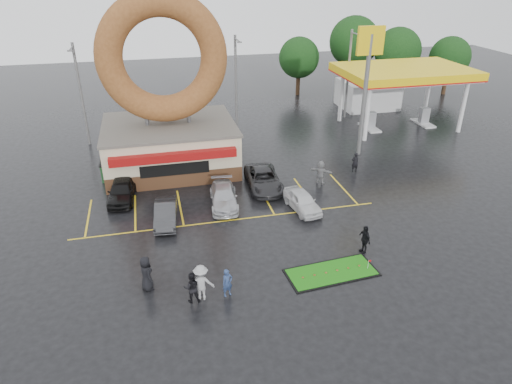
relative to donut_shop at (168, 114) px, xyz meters
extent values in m
plane|color=black|center=(3.00, -12.97, -4.46)|extent=(120.00, 120.00, 0.00)
cube|color=#472B19|center=(0.00, 0.03, -3.86)|extent=(10.00, 8.00, 1.20)
cube|color=beige|center=(0.00, 0.03, -2.11)|extent=(10.00, 8.00, 2.30)
cube|color=#59544C|center=(0.00, 0.03, -0.86)|extent=(10.20, 8.20, 0.20)
cube|color=maroon|center=(0.00, -4.27, -1.86)|extent=(9.00, 0.60, 0.60)
cylinder|color=slate|center=(-1.60, 0.03, -0.16)|extent=(0.30, 0.30, 1.20)
cylinder|color=slate|center=(1.60, 0.03, -0.16)|extent=(0.30, 0.30, 1.20)
torus|color=brown|center=(0.00, 0.03, 4.24)|extent=(9.60, 2.00, 9.60)
cylinder|color=silver|center=(18.00, 2.03, -1.96)|extent=(0.40, 0.40, 5.00)
cylinder|color=silver|center=(28.00, 2.03, -1.96)|extent=(0.40, 0.40, 5.00)
cylinder|color=silver|center=(18.00, 8.03, -1.96)|extent=(0.40, 0.40, 5.00)
cylinder|color=silver|center=(28.00, 8.03, -1.96)|extent=(0.40, 0.40, 5.00)
cube|color=silver|center=(23.00, 5.03, 0.79)|extent=(12.00, 8.00, 0.50)
cube|color=yellow|center=(23.00, 5.03, 1.09)|extent=(12.30, 8.30, 0.70)
cube|color=#99999E|center=(20.00, 5.03, -3.56)|extent=(0.90, 0.60, 1.60)
cube|color=#99999E|center=(26.00, 5.03, -3.56)|extent=(0.90, 0.60, 1.60)
cube|color=silver|center=(23.00, 12.03, -2.96)|extent=(6.00, 5.00, 3.00)
cylinder|color=slate|center=(16.00, -0.97, 0.54)|extent=(0.36, 0.36, 10.00)
cube|color=yellow|center=(16.00, -0.97, 5.04)|extent=(2.20, 0.30, 2.20)
cylinder|color=slate|center=(-7.00, 7.03, 0.04)|extent=(0.24, 0.24, 9.00)
cylinder|color=slate|center=(-7.00, 6.03, 4.24)|extent=(0.12, 2.00, 0.12)
cube|color=slate|center=(-7.00, 5.03, 4.19)|extent=(0.40, 0.18, 0.12)
cylinder|color=slate|center=(7.00, 8.03, 0.04)|extent=(0.24, 0.24, 9.00)
cylinder|color=slate|center=(7.00, 7.03, 4.24)|extent=(0.12, 2.00, 0.12)
cube|color=slate|center=(7.00, 6.03, 4.19)|extent=(0.40, 0.18, 0.12)
cylinder|color=slate|center=(19.00, 9.03, 0.04)|extent=(0.24, 0.24, 9.00)
cylinder|color=slate|center=(19.00, 8.03, 4.24)|extent=(0.12, 2.00, 0.12)
cube|color=slate|center=(19.00, 7.03, 4.19)|extent=(0.40, 0.18, 0.12)
cylinder|color=#332114|center=(29.00, 17.03, -3.02)|extent=(0.50, 0.50, 2.88)
sphere|color=black|center=(29.00, 17.03, 0.74)|extent=(5.60, 5.60, 5.60)
cylinder|color=#332114|center=(35.00, 15.03, -3.20)|extent=(0.50, 0.50, 2.52)
sphere|color=black|center=(35.00, 15.03, 0.09)|extent=(4.90, 4.90, 4.90)
cylinder|color=#332114|center=(25.00, 21.03, -2.84)|extent=(0.50, 0.50, 3.24)
sphere|color=black|center=(25.00, 21.03, 1.39)|extent=(6.30, 6.30, 6.30)
cylinder|color=#332114|center=(17.00, 19.03, -3.20)|extent=(0.50, 0.50, 2.52)
sphere|color=black|center=(17.00, 19.03, 0.09)|extent=(4.90, 4.90, 4.90)
imported|color=black|center=(-3.83, -4.97, -3.74)|extent=(2.17, 4.44, 1.46)
imported|color=#2E2E31|center=(-1.04, -8.83, -3.83)|extent=(1.71, 3.98, 1.27)
imported|color=#B3B4B9|center=(2.98, -7.41, -3.82)|extent=(2.24, 4.57, 1.28)
imported|color=#2A2A2C|center=(6.28, -5.45, -3.77)|extent=(2.65, 5.17, 1.40)
imported|color=silver|center=(8.01, -9.26, -3.83)|extent=(1.99, 3.91, 1.27)
imported|color=navy|center=(1.51, -16.84, -3.70)|extent=(0.65, 0.53, 1.54)
imported|color=black|center=(-0.26, -16.86, -3.62)|extent=(0.86, 0.69, 1.68)
imported|color=#9A9A9D|center=(0.22, -16.80, -3.49)|extent=(1.36, 0.92, 1.95)
imported|color=black|center=(-2.38, -15.38, -3.50)|extent=(0.92, 1.11, 1.94)
imported|color=black|center=(9.83, -14.90, -3.60)|extent=(0.54, 1.06, 1.73)
imported|color=gray|center=(10.63, -5.74, -3.56)|extent=(1.67, 1.43, 1.81)
imported|color=black|center=(14.05, -4.36, -3.65)|extent=(0.62, 0.43, 1.63)
cube|color=#194320|center=(-4.50, -1.27, -3.81)|extent=(1.81, 1.22, 1.30)
cube|color=black|center=(7.29, -16.36, -4.44)|extent=(5.07, 2.50, 0.06)
cube|color=#1E7112|center=(7.29, -16.36, -4.40)|extent=(4.83, 2.26, 0.03)
cylinder|color=silver|center=(9.33, -16.53, -4.13)|extent=(0.02, 0.02, 0.56)
cube|color=red|center=(9.40, -16.53, -3.91)|extent=(0.14, 0.01, 0.10)
camera|label=1|loc=(-1.36, -34.80, 10.62)|focal=32.00mm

